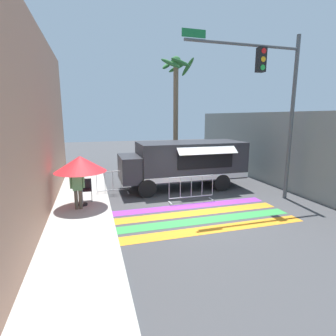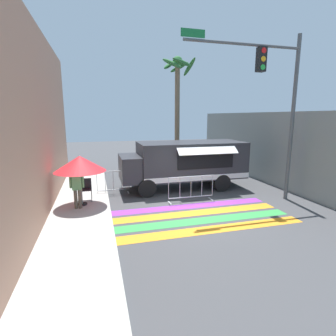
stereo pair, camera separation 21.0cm
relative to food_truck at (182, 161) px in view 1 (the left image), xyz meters
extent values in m
plane|color=#424244|center=(-0.54, -3.13, -1.38)|extent=(60.00, 60.00, 0.00)
cube|color=#B7B5AD|center=(-5.89, -3.13, -1.31)|extent=(4.40, 16.00, 0.15)
cube|color=tan|center=(-5.96, -3.13, 1.96)|extent=(0.25, 16.00, 6.68)
cube|color=gray|center=(4.86, -0.13, 0.52)|extent=(0.20, 16.00, 3.80)
cube|color=orange|center=(-0.54, -4.99, -1.38)|extent=(6.40, 0.56, 0.01)
cube|color=green|center=(-0.54, -4.23, -1.38)|extent=(6.40, 0.56, 0.01)
cube|color=orange|center=(-0.54, -3.47, -1.38)|extent=(6.40, 0.56, 0.01)
cube|color=purple|center=(-0.54, -2.71, -1.38)|extent=(6.40, 0.56, 0.01)
cube|color=#2D2D33|center=(0.47, 0.01, 0.07)|extent=(5.22, 2.29, 1.76)
cube|color=#2D2D33|center=(-2.14, 0.01, -0.21)|extent=(1.84, 2.11, 1.19)
cube|color=#1E232D|center=(-3.01, 0.01, 0.08)|extent=(0.06, 1.83, 0.45)
cube|color=black|center=(0.78, -1.15, 0.21)|extent=(2.76, 0.03, 0.79)
cube|color=white|center=(0.78, -1.36, 0.68)|extent=(2.86, 0.43, 0.31)
cube|color=white|center=(0.47, -1.14, -0.63)|extent=(5.22, 0.01, 0.24)
cylinder|color=black|center=(-1.98, -1.05, -0.96)|extent=(0.83, 0.22, 0.83)
cylinder|color=black|center=(-1.98, 1.06, -0.96)|extent=(0.83, 0.22, 0.83)
cylinder|color=black|center=(1.70, -1.05, -0.96)|extent=(0.83, 0.22, 0.83)
cylinder|color=black|center=(1.70, 1.06, -0.96)|extent=(0.83, 0.22, 0.83)
cylinder|color=#515456|center=(3.88, -2.87, 2.01)|extent=(0.16, 0.16, 6.78)
cylinder|color=#515456|center=(1.46, -2.87, 4.85)|extent=(4.84, 0.11, 0.11)
cube|color=black|center=(2.19, -2.90, 4.34)|extent=(0.32, 0.28, 0.90)
cylinder|color=red|center=(2.19, -3.04, 4.64)|extent=(0.20, 0.02, 0.20)
cylinder|color=#F2A519|center=(2.19, -3.04, 4.34)|extent=(0.20, 0.02, 0.20)
cylinder|color=green|center=(2.19, -3.04, 4.04)|extent=(0.20, 0.02, 0.20)
cube|color=#197238|center=(-0.61, -2.89, 5.07)|extent=(0.90, 0.02, 0.28)
cylinder|color=black|center=(-4.72, -1.80, -1.20)|extent=(0.36, 0.36, 0.06)
cylinder|color=#B2B2B7|center=(-4.72, -1.80, -0.25)|extent=(0.04, 0.04, 1.96)
cone|color=red|center=(-4.72, -1.80, 0.43)|extent=(1.96, 1.96, 0.61)
cylinder|color=#4C4C51|center=(-4.76, -1.48, -1.01)|extent=(0.02, 0.02, 0.45)
cylinder|color=#4C4C51|center=(-4.37, -1.48, -1.01)|extent=(0.02, 0.02, 0.45)
cylinder|color=#4C4C51|center=(-4.76, -1.09, -1.01)|extent=(0.02, 0.02, 0.45)
cylinder|color=#4C4C51|center=(-4.37, -1.09, -1.01)|extent=(0.02, 0.02, 0.45)
cube|color=black|center=(-4.57, -1.28, -0.77)|extent=(0.42, 0.42, 0.03)
cube|color=black|center=(-4.57, -1.09, -0.54)|extent=(0.42, 0.03, 0.42)
cylinder|color=brown|center=(-4.93, -2.18, -0.86)|extent=(0.13, 0.13, 0.73)
cylinder|color=brown|center=(-4.78, -2.18, -0.86)|extent=(0.13, 0.13, 0.73)
cube|color=#598C59|center=(-4.86, -2.18, -0.20)|extent=(0.34, 0.20, 0.59)
cylinder|color=#598C59|center=(-5.08, -2.18, -0.17)|extent=(0.09, 0.09, 0.50)
cylinder|color=#598C59|center=(-4.64, -2.18, -0.17)|extent=(0.09, 0.09, 0.50)
sphere|color=#9E7051|center=(-4.86, -2.18, 0.23)|extent=(0.21, 0.21, 0.21)
cylinder|color=#B7BABF|center=(-0.30, -2.12, -0.29)|extent=(1.98, 0.04, 0.04)
cylinder|color=#B7BABF|center=(-0.30, -2.12, -1.18)|extent=(1.98, 0.04, 0.04)
cylinder|color=#B7BABF|center=(-1.29, -2.12, -0.73)|extent=(0.02, 0.02, 0.89)
cylinder|color=#B7BABF|center=(-0.79, -2.12, -0.73)|extent=(0.02, 0.02, 0.89)
cylinder|color=#B7BABF|center=(-0.30, -2.12, -0.73)|extent=(0.02, 0.02, 0.89)
cylinder|color=#B7BABF|center=(0.20, -2.12, -0.73)|extent=(0.02, 0.02, 0.89)
cylinder|color=#B7BABF|center=(0.69, -2.12, -0.73)|extent=(0.02, 0.02, 0.89)
cube|color=#B7BABF|center=(-1.24, -2.12, -1.36)|extent=(0.06, 0.44, 0.03)
cube|color=#B7BABF|center=(0.64, -2.12, -1.36)|extent=(0.06, 0.44, 0.03)
cylinder|color=#B7BABF|center=(-3.41, -0.12, -0.29)|extent=(1.47, 0.04, 0.04)
cylinder|color=#B7BABF|center=(-3.41, -0.12, -1.18)|extent=(1.47, 0.04, 0.04)
cylinder|color=#B7BABF|center=(-4.14, -0.12, -0.73)|extent=(0.02, 0.02, 0.89)
cylinder|color=#B7BABF|center=(-3.77, -0.12, -0.73)|extent=(0.02, 0.02, 0.89)
cylinder|color=#B7BABF|center=(-3.41, -0.12, -0.73)|extent=(0.02, 0.02, 0.89)
cylinder|color=#B7BABF|center=(-3.04, -0.12, -0.73)|extent=(0.02, 0.02, 0.89)
cylinder|color=#B7BABF|center=(-2.67, -0.12, -0.73)|extent=(0.02, 0.02, 0.89)
cube|color=#B7BABF|center=(-4.09, -0.12, -1.36)|extent=(0.06, 0.44, 0.03)
cube|color=#B7BABF|center=(-2.72, -0.12, -1.36)|extent=(0.06, 0.44, 0.03)
cylinder|color=#7A664C|center=(0.91, 3.79, 1.97)|extent=(0.31, 0.31, 6.70)
sphere|color=#2D6B33|center=(0.91, 3.79, 5.47)|extent=(0.60, 0.60, 0.60)
ellipsoid|color=#2D6B33|center=(1.72, 3.91, 5.20)|extent=(0.48, 1.54, 1.06)
ellipsoid|color=#2D6B33|center=(1.20, 4.33, 5.23)|extent=(1.19, 0.77, 0.76)
ellipsoid|color=#2D6B33|center=(0.45, 4.19, 5.26)|extent=(0.98, 1.09, 0.70)
ellipsoid|color=#2D6B33|center=(0.41, 3.30, 5.24)|extent=(1.13, 1.15, 0.80)
ellipsoid|color=#2D6B33|center=(1.00, 3.15, 5.30)|extent=(1.31, 0.41, 0.58)
camera|label=1|loc=(-4.29, -12.15, 2.20)|focal=28.00mm
camera|label=2|loc=(-4.08, -12.21, 2.20)|focal=28.00mm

